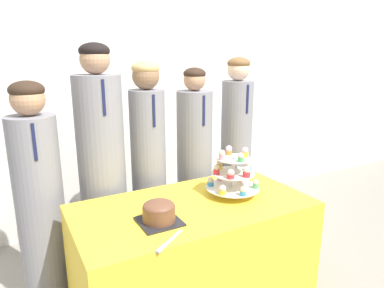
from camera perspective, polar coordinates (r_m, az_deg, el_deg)
The scene contains 10 objects.
wall_back at distance 3.25m, azimuth -12.49°, elevation 9.91°, with size 9.00×0.06×2.70m.
table at distance 2.25m, azimuth 0.26°, elevation -18.45°, with size 1.41×0.74×0.73m.
round_cake at distance 1.85m, azimuth -5.53°, elevation -11.15°, with size 0.22×0.22×0.12m.
cake_knife at distance 1.68m, azimuth -4.39°, elevation -16.35°, with size 0.20×0.14×0.01m.
cupcake_stand at distance 2.18m, azimuth 6.82°, elevation -4.88°, with size 0.34×0.34×0.30m.
student_0 at distance 2.41m, azimuth -24.05°, elevation -8.56°, with size 0.30×0.30×1.45m.
student_1 at distance 2.43m, azimuth -14.65°, elevation -5.07°, with size 0.31×0.32×1.67m.
student_2 at distance 2.54m, azimuth -7.20°, elevation -4.55°, with size 0.25×0.26×1.56m.
student_3 at distance 2.71m, azimuth 0.40°, elevation -4.31°, with size 0.27×0.28×1.51m.
student_4 at distance 2.90m, azimuth 7.29°, elevation -2.10°, with size 0.25×0.26×1.58m.
Camera 1 is at (-0.92, -1.28, 1.59)m, focal length 32.00 mm.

